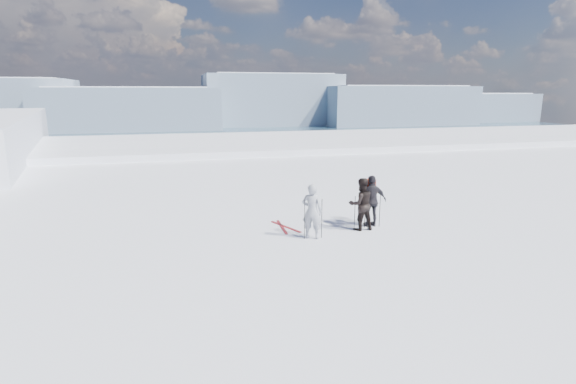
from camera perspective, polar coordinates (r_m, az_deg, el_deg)
The scene contains 8 objects.
lake_basin at distance 42.40m, azimuth -6.65°, elevation -2.90°, with size 820.00×820.00×71.62m.
far_mountain_range at distance 466.75m, azimuth -10.44°, elevation 10.98°, with size 770.00×110.00×53.00m.
skier_grey at distance 14.90m, azimuth 3.07°, elevation -2.46°, with size 0.68×0.45×1.86m, color #989BA6.
skier_dark at distance 16.00m, azimuth 9.24°, elevation -1.53°, with size 0.91×0.71×1.87m, color black.
skier_pack at distance 16.49m, azimuth 10.59°, elevation -1.14°, with size 1.10×0.46×1.88m, color black.
backpack at distance 16.48m, azimuth 10.41°, elevation 3.10°, with size 0.40×0.23×0.51m, color red.
ski_poles at distance 15.76m, azimuth 7.83°, elevation -2.74°, with size 3.07×0.76×1.35m.
skis_loose at distance 16.31m, azimuth -0.53°, elevation -4.45°, with size 0.76×1.70×0.03m.
Camera 1 is at (-5.45, -10.50, 4.81)m, focal length 28.00 mm.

